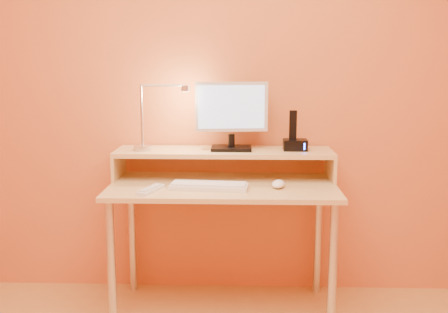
{
  "coord_description": "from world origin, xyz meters",
  "views": [
    {
      "loc": [
        0.09,
        -1.5,
        1.37
      ],
      "look_at": [
        0.01,
        1.13,
        0.88
      ],
      "focal_mm": 41.64,
      "sensor_mm": 36.0,
      "label": 1
    }
  ],
  "objects_px": {
    "lamp_base": "(143,148)",
    "phone_dock": "(295,145)",
    "monitor_panel": "(232,107)",
    "mouse": "(278,184)",
    "remote_control": "(151,190)",
    "keyboard": "(209,187)"
  },
  "relations": [
    {
      "from": "phone_dock",
      "to": "mouse",
      "type": "distance_m",
      "value": 0.29
    },
    {
      "from": "monitor_panel",
      "to": "remote_control",
      "type": "relative_size",
      "value": 1.97
    },
    {
      "from": "lamp_base",
      "to": "phone_dock",
      "type": "relative_size",
      "value": 0.77
    },
    {
      "from": "monitor_panel",
      "to": "remote_control",
      "type": "bearing_deg",
      "value": -145.64
    },
    {
      "from": "lamp_base",
      "to": "phone_dock",
      "type": "bearing_deg",
      "value": 2.05
    },
    {
      "from": "phone_dock",
      "to": "keyboard",
      "type": "relative_size",
      "value": 0.33
    },
    {
      "from": "lamp_base",
      "to": "remote_control",
      "type": "xyz_separation_m",
      "value": [
        0.09,
        -0.29,
        -0.16
      ]
    },
    {
      "from": "monitor_panel",
      "to": "remote_control",
      "type": "height_order",
      "value": "monitor_panel"
    },
    {
      "from": "monitor_panel",
      "to": "lamp_base",
      "type": "xyz_separation_m",
      "value": [
        -0.49,
        -0.04,
        -0.23
      ]
    },
    {
      "from": "lamp_base",
      "to": "remote_control",
      "type": "height_order",
      "value": "lamp_base"
    },
    {
      "from": "lamp_base",
      "to": "remote_control",
      "type": "bearing_deg",
      "value": -72.4
    },
    {
      "from": "monitor_panel",
      "to": "phone_dock",
      "type": "height_order",
      "value": "monitor_panel"
    },
    {
      "from": "keyboard",
      "to": "mouse",
      "type": "height_order",
      "value": "mouse"
    },
    {
      "from": "mouse",
      "to": "lamp_base",
      "type": "bearing_deg",
      "value": 179.04
    },
    {
      "from": "keyboard",
      "to": "monitor_panel",
      "type": "bearing_deg",
      "value": 72.49
    },
    {
      "from": "remote_control",
      "to": "monitor_panel",
      "type": "bearing_deg",
      "value": 58.89
    },
    {
      "from": "keyboard",
      "to": "remote_control",
      "type": "xyz_separation_m",
      "value": [
        -0.29,
        -0.07,
        -0.0
      ]
    },
    {
      "from": "remote_control",
      "to": "phone_dock",
      "type": "bearing_deg",
      "value": 42.29
    },
    {
      "from": "phone_dock",
      "to": "lamp_base",
      "type": "bearing_deg",
      "value": -177.62
    },
    {
      "from": "phone_dock",
      "to": "mouse",
      "type": "xyz_separation_m",
      "value": [
        -0.1,
        -0.21,
        -0.17
      ]
    },
    {
      "from": "lamp_base",
      "to": "keyboard",
      "type": "relative_size",
      "value": 0.25
    },
    {
      "from": "monitor_panel",
      "to": "phone_dock",
      "type": "distance_m",
      "value": 0.41
    }
  ]
}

